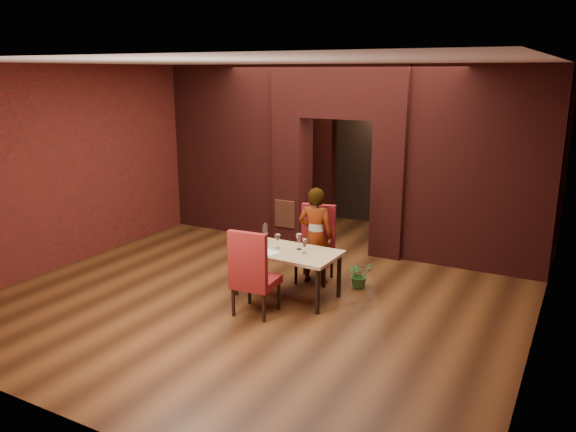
% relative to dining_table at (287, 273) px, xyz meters
% --- Properties ---
extents(floor, '(8.00, 8.00, 0.00)m').
position_rel_dining_table_xyz_m(floor, '(-0.30, 0.49, -0.34)').
color(floor, '#4B2A12').
rests_on(floor, ground).
extents(ceiling, '(7.00, 8.00, 0.04)m').
position_rel_dining_table_xyz_m(ceiling, '(-0.30, 0.49, 2.86)').
color(ceiling, silver).
rests_on(ceiling, ground).
extents(wall_back, '(7.00, 0.04, 3.20)m').
position_rel_dining_table_xyz_m(wall_back, '(-0.30, 4.49, 1.26)').
color(wall_back, maroon).
rests_on(wall_back, ground).
extents(wall_front, '(7.00, 0.04, 3.20)m').
position_rel_dining_table_xyz_m(wall_front, '(-0.30, -3.51, 1.26)').
color(wall_front, maroon).
rests_on(wall_front, ground).
extents(wall_left, '(0.04, 8.00, 3.20)m').
position_rel_dining_table_xyz_m(wall_left, '(-3.80, 0.49, 1.26)').
color(wall_left, maroon).
rests_on(wall_left, ground).
extents(wall_right, '(0.04, 8.00, 3.20)m').
position_rel_dining_table_xyz_m(wall_right, '(3.20, 0.49, 1.26)').
color(wall_right, maroon).
rests_on(wall_right, ground).
extents(pillar_left, '(0.55, 0.55, 2.30)m').
position_rel_dining_table_xyz_m(pillar_left, '(-1.25, 2.49, 0.81)').
color(pillar_left, maroon).
rests_on(pillar_left, ground).
extents(pillar_right, '(0.55, 0.55, 2.30)m').
position_rel_dining_table_xyz_m(pillar_right, '(0.65, 2.49, 0.81)').
color(pillar_right, maroon).
rests_on(pillar_right, ground).
extents(lintel, '(2.45, 0.55, 0.90)m').
position_rel_dining_table_xyz_m(lintel, '(-0.30, 2.49, 2.41)').
color(lintel, maroon).
rests_on(lintel, ground).
extents(wing_wall_left, '(2.28, 0.35, 3.20)m').
position_rel_dining_table_xyz_m(wing_wall_left, '(-2.66, 2.49, 1.26)').
color(wing_wall_left, maroon).
rests_on(wing_wall_left, ground).
extents(wing_wall_right, '(2.28, 0.35, 3.20)m').
position_rel_dining_table_xyz_m(wing_wall_right, '(2.06, 2.49, 1.26)').
color(wing_wall_right, maroon).
rests_on(wing_wall_right, ground).
extents(vent_panel, '(0.40, 0.03, 0.50)m').
position_rel_dining_table_xyz_m(vent_panel, '(-1.25, 2.20, 0.21)').
color(vent_panel, '#AC5132').
rests_on(vent_panel, ground).
extents(rear_door, '(0.90, 0.08, 2.10)m').
position_rel_dining_table_xyz_m(rear_door, '(-0.70, 4.43, 0.71)').
color(rear_door, black).
rests_on(rear_door, ground).
extents(rear_door_frame, '(1.02, 0.04, 2.22)m').
position_rel_dining_table_xyz_m(rear_door_frame, '(-0.70, 4.39, 0.71)').
color(rear_door_frame, black).
rests_on(rear_door_frame, ground).
extents(dining_table, '(1.45, 0.84, 0.67)m').
position_rel_dining_table_xyz_m(dining_table, '(0.00, 0.00, 0.00)').
color(dining_table, tan).
rests_on(dining_table, ground).
extents(chair_far, '(0.60, 0.60, 1.14)m').
position_rel_dining_table_xyz_m(chair_far, '(0.07, 0.72, 0.23)').
color(chair_far, maroon).
rests_on(chair_far, ground).
extents(chair_near, '(0.57, 0.57, 1.16)m').
position_rel_dining_table_xyz_m(chair_near, '(-0.08, -0.69, 0.24)').
color(chair_near, maroon).
rests_on(chair_near, ground).
extents(person_seated, '(0.57, 0.42, 1.46)m').
position_rel_dining_table_xyz_m(person_seated, '(0.11, 0.67, 0.39)').
color(person_seated, white).
rests_on(person_seated, ground).
extents(wine_glass_a, '(0.08, 0.08, 0.20)m').
position_rel_dining_table_xyz_m(wine_glass_a, '(-0.16, 0.02, 0.44)').
color(wine_glass_a, white).
rests_on(wine_glass_a, dining_table).
extents(wine_glass_b, '(0.09, 0.09, 0.22)m').
position_rel_dining_table_xyz_m(wine_glass_b, '(0.12, 0.12, 0.45)').
color(wine_glass_b, white).
rests_on(wine_glass_b, dining_table).
extents(wine_glass_c, '(0.08, 0.08, 0.20)m').
position_rel_dining_table_xyz_m(wine_glass_c, '(0.27, 0.01, 0.44)').
color(wine_glass_c, white).
rests_on(wine_glass_c, dining_table).
extents(tasting_sheet, '(0.33, 0.27, 0.00)m').
position_rel_dining_table_xyz_m(tasting_sheet, '(-0.20, -0.19, 0.34)').
color(tasting_sheet, white).
rests_on(tasting_sheet, dining_table).
extents(wine_bucket, '(0.17, 0.17, 0.20)m').
position_rel_dining_table_xyz_m(wine_bucket, '(-0.54, -0.15, 0.44)').
color(wine_bucket, silver).
rests_on(wine_bucket, dining_table).
extents(water_bottle, '(0.07, 0.07, 0.31)m').
position_rel_dining_table_xyz_m(water_bottle, '(-0.43, 0.13, 0.49)').
color(water_bottle, white).
rests_on(water_bottle, dining_table).
extents(potted_plant, '(0.47, 0.48, 0.40)m').
position_rel_dining_table_xyz_m(potted_plant, '(0.78, 0.79, -0.14)').
color(potted_plant, '#30692A').
rests_on(potted_plant, ground).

